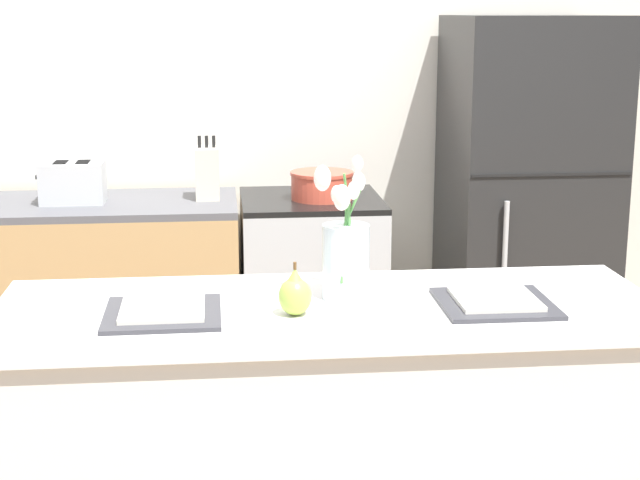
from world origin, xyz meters
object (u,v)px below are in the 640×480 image
stove_range (311,297)px  refrigerator (525,207)px  pear_figurine (295,294)px  toaster (73,182)px  plate_setting_left (163,312)px  plate_setting_right (495,302)px  cooking_pot (322,185)px  flower_vase (345,251)px  knife_block (207,173)px

stove_range → refrigerator: bearing=0.0°
refrigerator → pear_figurine: bearing=-124.3°
toaster → plate_setting_left: bearing=-74.5°
plate_setting_right → cooking_pot: size_ratio=1.13×
refrigerator → flower_vase: size_ratio=4.24×
plate_setting_right → stove_range: bearing=101.7°
refrigerator → pear_figurine: refrigerator is taller
refrigerator → cooking_pot: refrigerator is taller
knife_block → plate_setting_right: bearing=-65.0°
stove_range → pear_figurine: pear_figurine is taller
toaster → knife_block: knife_block is taller
plate_setting_left → cooking_pot: bearing=70.1°
plate_setting_left → plate_setting_right: bearing=0.0°
refrigerator → cooking_pot: bearing=-177.5°
stove_range → pear_figurine: bearing=-96.8°
refrigerator → toaster: (-1.95, -0.01, 0.15)m
flower_vase → plate_setting_left: (-0.49, -0.11, -0.12)m
pear_figurine → knife_block: size_ratio=0.53×
stove_range → plate_setting_left: 1.81m
toaster → knife_block: size_ratio=1.04×
stove_range → pear_figurine: (-0.20, -1.68, 0.51)m
flower_vase → toaster: size_ratio=1.39×
flower_vase → toaster: (-0.95, 1.54, -0.06)m
pear_figurine → cooking_pot: 1.66m
cooking_pot → stove_range: bearing=137.5°
plate_setting_right → plate_setting_left: bearing=180.0°
refrigerator → plate_setting_right: 1.77m
flower_vase → knife_block: size_ratio=1.44×
refrigerator → toaster: 1.95m
flower_vase → plate_setting_left: bearing=-167.2°
refrigerator → plate_setting_left: (-1.49, -1.66, 0.08)m
refrigerator → plate_setting_right: bearing=-110.1°
flower_vase → plate_setting_right: (0.39, -0.11, -0.12)m
stove_range → cooking_pot: 0.51m
cooking_pot → flower_vase: bearing=-93.6°
pear_figurine → plate_setting_left: size_ratio=0.47×
plate_setting_left → refrigerator: bearing=48.0°
plate_setting_right → toaster: bearing=129.1°
stove_range → plate_setting_right: (0.34, -1.66, 0.46)m
refrigerator → knife_block: 1.40m
pear_figurine → plate_setting_left: pear_figurine is taller
plate_setting_right → knife_block: 1.86m
toaster → knife_block: (0.56, 0.03, 0.03)m
refrigerator → flower_vase: bearing=-122.9°
stove_range → toaster: 1.13m
flower_vase → plate_setting_left: 0.52m
refrigerator → cooking_pot: (-0.91, -0.04, 0.12)m
flower_vase → toaster: flower_vase is taller
refrigerator → plate_setting_right: refrigerator is taller
pear_figurine → plate_setting_right: (0.54, 0.03, -0.05)m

